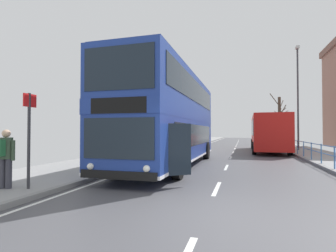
{
  "coord_description": "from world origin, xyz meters",
  "views": [
    {
      "loc": [
        0.75,
        -5.37,
        1.69
      ],
      "look_at": [
        -2.25,
        5.16,
        1.93
      ],
      "focal_mm": 28.05,
      "sensor_mm": 36.0,
      "label": 1
    }
  ],
  "objects_px": {
    "double_decker_bus_main": "(171,119)",
    "pedestrian_with_backpack": "(5,154)",
    "background_bus_far_lane": "(268,132)",
    "bare_tree_far_00": "(280,118)",
    "street_lamp_far_side": "(298,91)",
    "bus_stop_sign_near": "(29,130)"
  },
  "relations": [
    {
      "from": "pedestrian_with_backpack",
      "to": "bus_stop_sign_near",
      "type": "relative_size",
      "value": 0.62
    },
    {
      "from": "bare_tree_far_00",
      "to": "pedestrian_with_backpack",
      "type": "bearing_deg",
      "value": -107.72
    },
    {
      "from": "double_decker_bus_main",
      "to": "bus_stop_sign_near",
      "type": "bearing_deg",
      "value": -108.33
    },
    {
      "from": "double_decker_bus_main",
      "to": "background_bus_far_lane",
      "type": "relative_size",
      "value": 1.09
    },
    {
      "from": "bus_stop_sign_near",
      "to": "bare_tree_far_00",
      "type": "height_order",
      "value": "bare_tree_far_00"
    },
    {
      "from": "background_bus_far_lane",
      "to": "bare_tree_far_00",
      "type": "height_order",
      "value": "bare_tree_far_00"
    },
    {
      "from": "double_decker_bus_main",
      "to": "pedestrian_with_backpack",
      "type": "height_order",
      "value": "double_decker_bus_main"
    },
    {
      "from": "pedestrian_with_backpack",
      "to": "bare_tree_far_00",
      "type": "xyz_separation_m",
      "value": [
        11.51,
        36.03,
        2.57
      ]
    },
    {
      "from": "pedestrian_with_backpack",
      "to": "bus_stop_sign_near",
      "type": "bearing_deg",
      "value": 18.17
    },
    {
      "from": "background_bus_far_lane",
      "to": "street_lamp_far_side",
      "type": "relative_size",
      "value": 1.21
    },
    {
      "from": "double_decker_bus_main",
      "to": "pedestrian_with_backpack",
      "type": "relative_size",
      "value": 7.22
    },
    {
      "from": "street_lamp_far_side",
      "to": "bare_tree_far_00",
      "type": "height_order",
      "value": "street_lamp_far_side"
    },
    {
      "from": "bus_stop_sign_near",
      "to": "double_decker_bus_main",
      "type": "bearing_deg",
      "value": 71.67
    },
    {
      "from": "pedestrian_with_backpack",
      "to": "street_lamp_far_side",
      "type": "bearing_deg",
      "value": 60.13
    },
    {
      "from": "double_decker_bus_main",
      "to": "pedestrian_with_backpack",
      "type": "distance_m",
      "value": 7.58
    },
    {
      "from": "bus_stop_sign_near",
      "to": "background_bus_far_lane",
      "type": "bearing_deg",
      "value": 66.85
    },
    {
      "from": "double_decker_bus_main",
      "to": "background_bus_far_lane",
      "type": "height_order",
      "value": "double_decker_bus_main"
    },
    {
      "from": "street_lamp_far_side",
      "to": "bare_tree_far_00",
      "type": "relative_size",
      "value": 1.21
    },
    {
      "from": "double_decker_bus_main",
      "to": "street_lamp_far_side",
      "type": "relative_size",
      "value": 1.31
    },
    {
      "from": "double_decker_bus_main",
      "to": "bare_tree_far_00",
      "type": "relative_size",
      "value": 1.59
    },
    {
      "from": "bus_stop_sign_near",
      "to": "street_lamp_far_side",
      "type": "xyz_separation_m",
      "value": [
        10.2,
        18.62,
        3.45
      ]
    },
    {
      "from": "background_bus_far_lane",
      "to": "bare_tree_far_00",
      "type": "bearing_deg",
      "value": 79.88
    }
  ]
}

